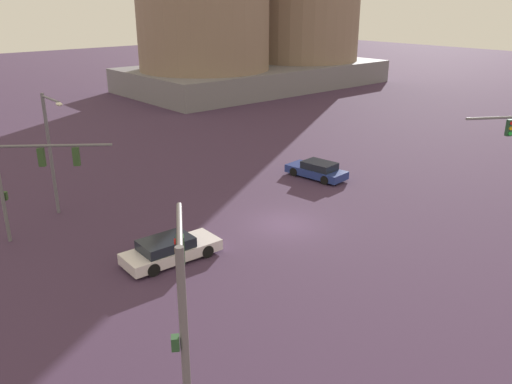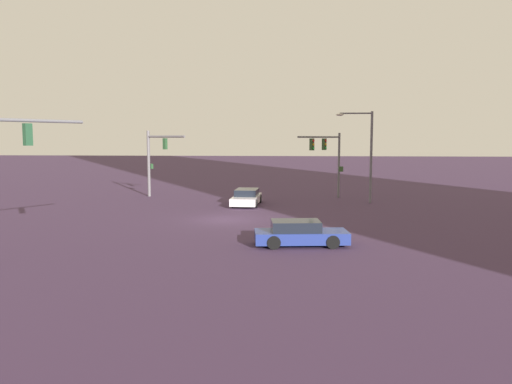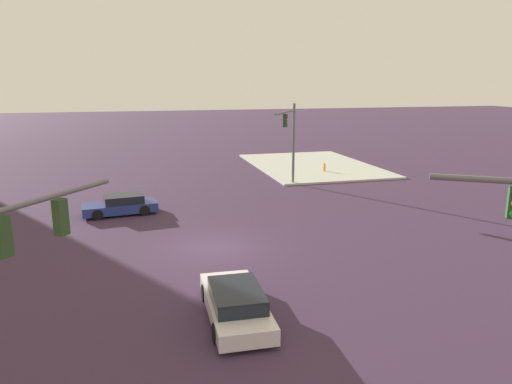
# 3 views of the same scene
# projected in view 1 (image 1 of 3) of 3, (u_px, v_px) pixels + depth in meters

# --- Properties ---
(ground_plane) EXTENTS (231.84, 231.84, 0.00)m
(ground_plane) POSITION_uv_depth(u_px,v_px,m) (285.00, 224.00, 30.14)
(ground_plane) COLOR #3D2943
(traffic_signal_near_corner) EXTENTS (4.83, 3.99, 5.59)m
(traffic_signal_near_corner) POSITION_uv_depth(u_px,v_px,m) (32.00, 170.00, 26.81)
(traffic_signal_near_corner) COLOR slate
(traffic_signal_near_corner) RESTS_ON ground
(traffic_signal_cross_street) EXTENTS (2.89, 3.94, 5.80)m
(traffic_signal_cross_street) POSITION_uv_depth(u_px,v_px,m) (182.00, 297.00, 15.90)
(traffic_signal_cross_street) COLOR slate
(traffic_signal_cross_street) RESTS_ON ground
(streetlamp_curved_arm) EXTENTS (0.31, 2.90, 7.24)m
(streetlamp_curved_arm) POSITION_uv_depth(u_px,v_px,m) (51.00, 145.00, 30.03)
(streetlamp_curved_arm) COLOR slate
(streetlamp_curved_arm) RESTS_ON ground
(sedan_car_approaching) EXTENTS (2.31, 4.64, 1.21)m
(sedan_car_approaching) POSITION_uv_depth(u_px,v_px,m) (317.00, 170.00, 37.80)
(sedan_car_approaching) COLOR navy
(sedan_car_approaching) RESTS_ON ground
(sedan_car_waiting_far) EXTENTS (4.94, 2.12, 1.21)m
(sedan_car_waiting_far) POSITION_uv_depth(u_px,v_px,m) (170.00, 249.00, 25.83)
(sedan_car_waiting_far) COLOR silver
(sedan_car_waiting_far) RESTS_ON ground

